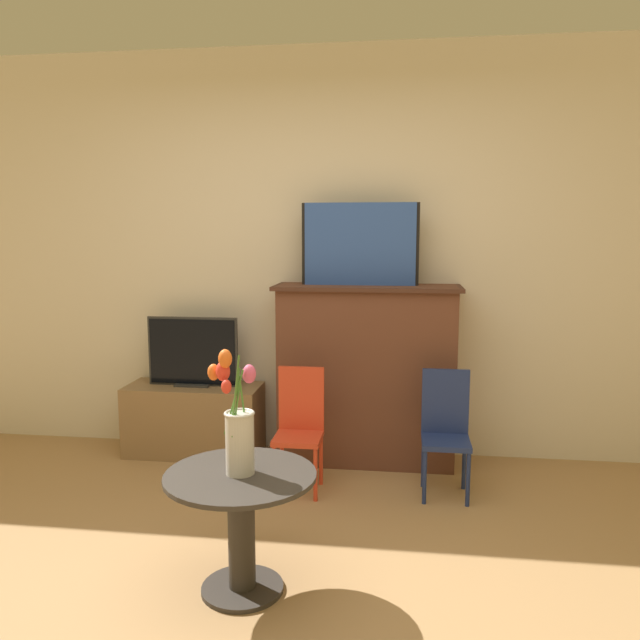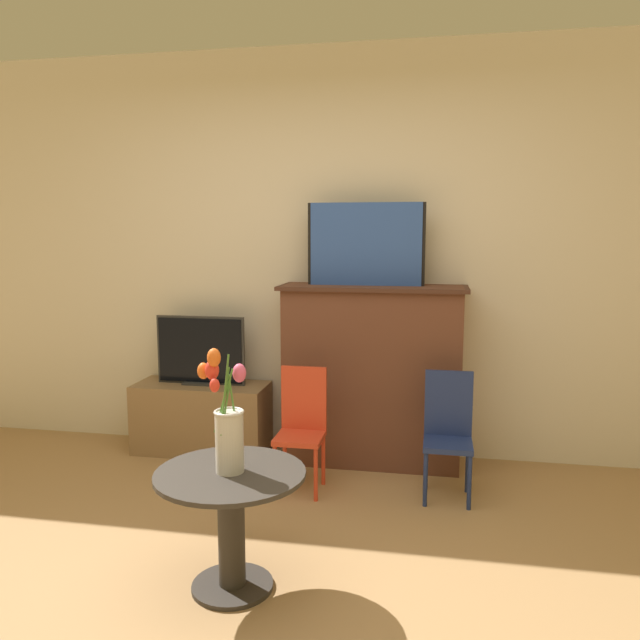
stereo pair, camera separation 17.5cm
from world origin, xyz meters
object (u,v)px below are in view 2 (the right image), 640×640
Objects in this scene: chair_blue at (448,429)px; chair_red at (302,423)px; tv_monitor at (201,351)px; painting at (366,244)px; vase_tulips at (227,425)px.

chair_red is at bearing -176.86° from chair_blue.
tv_monitor reaches higher than chair_red.
chair_red is at bearing -30.82° from tv_monitor.
painting is 1.21× the size of tv_monitor.
vase_tulips reaches higher than chair_red.
chair_blue is 1.35× the size of vase_tulips.
tv_monitor is 0.86× the size of chair_red.
vase_tulips reaches higher than chair_blue.
painting is at bearing 1.13° from tv_monitor.
vase_tulips is at bearing -64.97° from tv_monitor.
tv_monitor is at bearing 149.18° from chair_red.
chair_blue is at bearing 3.14° from chair_red.
painting is at bearing 139.39° from chair_blue.
chair_red is 0.84m from chair_blue.
chair_red is (0.81, -0.48, -0.31)m from tv_monitor.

